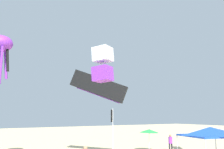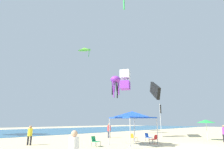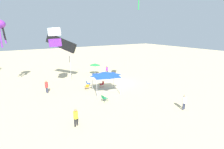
{
  "view_description": "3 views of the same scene",
  "coord_description": "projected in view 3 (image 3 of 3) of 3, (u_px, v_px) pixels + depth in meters",
  "views": [
    {
      "loc": [
        -12.92,
        18.1,
        3.66
      ],
      "look_at": [
        0.13,
        9.73,
        6.19
      ],
      "focal_mm": 39.66,
      "sensor_mm": 36.0,
      "label": 1
    },
    {
      "loc": [
        -16.08,
        -6.87,
        2.05
      ],
      "look_at": [
        0.13,
        9.22,
        7.68
      ],
      "focal_mm": 30.31,
      "sensor_mm": 36.0,
      "label": 2
    },
    {
      "loc": [
        -22.42,
        15.15,
        8.35
      ],
      "look_at": [
        -2.7,
        3.05,
        2.4
      ],
      "focal_mm": 28.09,
      "sensor_mm": 36.0,
      "label": 3
    }
  ],
  "objects": [
    {
      "name": "folding_chair_left_of_tent",
      "position": [
        102.0,
        84.0,
        26.24
      ],
      "size": [
        0.55,
        0.63,
        0.82
      ],
      "rotation": [
        0.0,
        0.0,
        3.13
      ],
      "color": "black",
      "rests_on": "ground"
    },
    {
      "name": "folding_chair_facing_ocean",
      "position": [
        87.0,
        87.0,
        24.96
      ],
      "size": [
        0.69,
        0.61,
        0.82
      ],
      "rotation": [
        0.0,
        0.0,
        1.44
      ],
      "color": "black",
      "rests_on": "ground"
    },
    {
      "name": "canopy_tent",
      "position": [
        106.0,
        74.0,
        23.45
      ],
      "size": [
        3.6,
        3.85,
        2.89
      ],
      "rotation": [
        0.0,
        0.0,
        -0.25
      ],
      "color": "#B7B7BC",
      "rests_on": "ground"
    },
    {
      "name": "beach_umbrella",
      "position": [
        95.0,
        64.0,
        32.81
      ],
      "size": [
        1.96,
        1.96,
        2.24
      ],
      "color": "silver",
      "rests_on": "ground"
    },
    {
      "name": "kite_box_white",
      "position": [
        55.0,
        37.0,
        23.85
      ],
      "size": [
        1.7,
        1.66,
        2.61
      ],
      "rotation": [
        0.0,
        0.0,
        5.23
      ],
      "color": "white"
    },
    {
      "name": "kite_parafoil_black",
      "position": [
        61.0,
        43.0,
        28.43
      ],
      "size": [
        4.13,
        4.05,
        3.25
      ],
      "rotation": [
        0.0,
        0.0,
        3.89
      ],
      "color": "black"
    },
    {
      "name": "person_by_tent",
      "position": [
        47.0,
        86.0,
        23.55
      ],
      "size": [
        0.46,
        0.42,
        1.75
      ],
      "rotation": [
        0.0,
        0.0,
        3.37
      ],
      "color": "#33384C",
      "rests_on": "ground"
    },
    {
      "name": "banner_flag",
      "position": [
        70.0,
        65.0,
        29.29
      ],
      "size": [
        0.36,
        0.06,
        4.22
      ],
      "color": "silver",
      "rests_on": "ground"
    },
    {
      "name": "folding_chair_right_of_tent",
      "position": [
        104.0,
        98.0,
        20.81
      ],
      "size": [
        0.64,
        0.72,
        0.82
      ],
      "rotation": [
        0.0,
        0.0,
        0.22
      ],
      "color": "black",
      "rests_on": "ground"
    },
    {
      "name": "ground",
      "position": [
        119.0,
        83.0,
        28.27
      ],
      "size": [
        120.0,
        120.0,
        0.1
      ],
      "primitive_type": "cube",
      "color": "beige"
    },
    {
      "name": "person_far_stroller",
      "position": [
        76.0,
        116.0,
        15.4
      ],
      "size": [
        0.39,
        0.4,
        1.66
      ],
      "rotation": [
        0.0,
        0.0,
        2.09
      ],
      "color": "black",
      "rests_on": "ground"
    },
    {
      "name": "person_watching_sky",
      "position": [
        184.0,
        101.0,
        18.59
      ],
      "size": [
        0.41,
        0.45,
        1.7
      ],
      "rotation": [
        0.0,
        0.0,
        4.92
      ],
      "color": "#33384C",
      "rests_on": "ground"
    },
    {
      "name": "folding_chair_near_cooler",
      "position": [
        88.0,
        83.0,
        26.61
      ],
      "size": [
        0.58,
        0.66,
        0.82
      ],
      "rotation": [
        0.0,
        0.0,
        6.22
      ],
      "color": "black",
      "rests_on": "ground"
    },
    {
      "name": "person_beachcomber",
      "position": [
        107.0,
        70.0,
        33.28
      ],
      "size": [
        0.4,
        0.45,
        1.67
      ],
      "rotation": [
        0.0,
        0.0,
        1.47
      ],
      "color": "black",
      "rests_on": "ground"
    }
  ]
}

